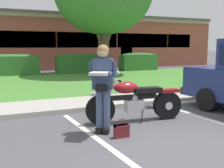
% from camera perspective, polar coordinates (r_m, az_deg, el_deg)
% --- Properties ---
extents(ground_plane, '(140.00, 140.00, 0.00)m').
position_cam_1_polar(ground_plane, '(5.31, 14.43, -10.65)').
color(ground_plane, '#4C4C51').
extents(curb_strip, '(60.00, 0.20, 0.12)m').
position_cam_1_polar(curb_strip, '(7.45, 1.86, -4.52)').
color(curb_strip, '#ADA89E').
rests_on(curb_strip, ground).
extents(concrete_walk, '(60.00, 1.50, 0.08)m').
position_cam_1_polar(concrete_walk, '(8.21, -0.70, -3.49)').
color(concrete_walk, '#ADA89E').
rests_on(concrete_walk, ground).
extents(grass_lawn, '(60.00, 8.16, 0.06)m').
position_cam_1_polar(grass_lawn, '(12.74, -9.23, 0.47)').
color(grass_lawn, '#478433').
rests_on(grass_lawn, ground).
extents(stall_stripe_0, '(0.41, 4.40, 0.01)m').
position_cam_1_polar(stall_stripe_0, '(4.76, -1.64, -12.55)').
color(stall_stripe_0, silver).
rests_on(stall_stripe_0, ground).
extents(motorcycle, '(2.24, 0.82, 1.26)m').
position_cam_1_polar(motorcycle, '(6.05, 5.60, -3.34)').
color(motorcycle, black).
rests_on(motorcycle, ground).
extents(rider_person, '(0.61, 0.67, 1.70)m').
position_cam_1_polar(rider_person, '(5.11, -1.99, 0.50)').
color(rider_person, black).
rests_on(rider_person, ground).
extents(handbag, '(0.28, 0.13, 0.36)m').
position_cam_1_polar(handbag, '(5.04, 2.03, -9.66)').
color(handbag, maroon).
rests_on(handbag, ground).
extents(hedge_center_left, '(3.29, 0.90, 1.24)m').
position_cam_1_polar(hedge_center_left, '(16.21, -20.96, 3.84)').
color(hedge_center_left, '#336B2D').
rests_on(hedge_center_left, ground).
extents(hedge_center_right, '(2.98, 0.90, 1.24)m').
position_cam_1_polar(hedge_center_right, '(16.92, -6.77, 4.46)').
color(hedge_center_right, '#336B2D').
rests_on(hedge_center_right, ground).
extents(hedge_right, '(2.58, 0.90, 1.24)m').
position_cam_1_polar(hedge_right, '(18.56, 5.61, 4.79)').
color(hedge_right, '#336B2D').
rests_on(hedge_right, ground).
extents(brick_building, '(27.51, 8.16, 4.07)m').
position_cam_1_polar(brick_building, '(23.25, -13.78, 8.65)').
color(brick_building, brown).
rests_on(brick_building, ground).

